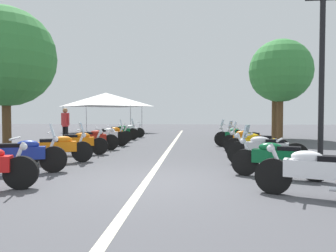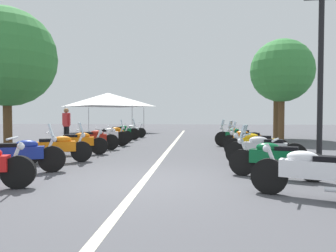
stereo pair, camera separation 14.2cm
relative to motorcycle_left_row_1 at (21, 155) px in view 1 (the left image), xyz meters
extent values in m
plane|color=#4C4C51|center=(-0.65, -3.13, -0.47)|extent=(80.00, 80.00, 0.00)
cube|color=beige|center=(5.93, -3.13, -0.47)|extent=(30.33, 0.16, 0.01)
cylinder|color=black|center=(-1.48, -0.84, -0.15)|extent=(0.30, 0.65, 0.64)
cylinder|color=silver|center=(-1.49, -0.78, 0.15)|extent=(0.14, 0.30, 0.58)
cylinder|color=silver|center=(-1.50, -0.74, 0.51)|extent=(0.61, 0.20, 0.04)
sphere|color=silver|center=(-1.46, -0.89, 0.35)|extent=(0.14, 0.14, 0.14)
cylinder|color=black|center=(0.26, -0.68, -0.15)|extent=(0.37, 0.66, 0.65)
cube|color=navy|center=(-0.01, 0.03, 0.03)|extent=(0.68, 1.18, 0.30)
ellipsoid|color=navy|center=(0.05, -0.14, 0.23)|extent=(0.43, 0.58, 0.22)
cube|color=black|center=(-0.09, 0.23, 0.21)|extent=(0.42, 0.54, 0.12)
cylinder|color=silver|center=(0.24, -0.62, 0.15)|extent=(0.17, 0.30, 0.58)
cylinder|color=silver|center=(0.23, -0.59, 0.51)|extent=(0.59, 0.26, 0.04)
sphere|color=silver|center=(0.28, -0.73, 0.35)|extent=(0.14, 0.14, 0.14)
cylinder|color=silver|center=(-0.01, 0.52, -0.24)|extent=(0.27, 0.54, 0.08)
cube|color=silver|center=(0.26, -0.66, 0.58)|extent=(0.38, 0.24, 0.32)
cylinder|color=black|center=(1.98, -0.78, -0.16)|extent=(0.42, 0.62, 0.63)
cylinder|color=black|center=(1.29, 0.50, -0.16)|extent=(0.42, 0.62, 0.63)
cube|color=orange|center=(1.63, -0.14, 0.02)|extent=(0.77, 1.11, 0.30)
ellipsoid|color=orange|center=(1.72, -0.30, 0.22)|extent=(0.47, 0.58, 0.22)
cube|color=black|center=(1.53, 0.05, 0.20)|extent=(0.46, 0.55, 0.12)
cylinder|color=silver|center=(1.95, -0.73, 0.14)|extent=(0.20, 0.29, 0.58)
cylinder|color=silver|center=(1.93, -0.70, 0.50)|extent=(0.57, 0.33, 0.04)
sphere|color=silver|center=(2.00, -0.83, 0.34)|extent=(0.14, 0.14, 0.14)
cylinder|color=silver|center=(1.59, 0.33, -0.25)|extent=(0.33, 0.52, 0.08)
cube|color=silver|center=(1.97, -0.77, 0.57)|extent=(0.37, 0.28, 0.32)
cylinder|color=black|center=(3.73, -0.78, -0.16)|extent=(0.30, 0.63, 0.62)
cylinder|color=black|center=(3.32, 0.70, -0.16)|extent=(0.30, 0.63, 0.62)
cube|color=orange|center=(3.52, -0.04, 0.02)|extent=(0.58, 1.20, 0.30)
ellipsoid|color=orange|center=(3.57, -0.22, 0.22)|extent=(0.39, 0.57, 0.22)
cube|color=black|center=(3.46, 0.17, 0.20)|extent=(0.38, 0.53, 0.12)
cylinder|color=silver|center=(3.71, -0.72, 0.14)|extent=(0.15, 0.30, 0.58)
cylinder|color=silver|center=(3.70, -0.68, 0.50)|extent=(0.61, 0.21, 0.04)
sphere|color=silver|center=(3.74, -0.83, 0.34)|extent=(0.14, 0.14, 0.14)
cylinder|color=silver|center=(3.57, 0.45, -0.25)|extent=(0.23, 0.55, 0.08)
cylinder|color=black|center=(5.23, -0.79, -0.15)|extent=(0.32, 0.65, 0.64)
cylinder|color=black|center=(4.79, 0.61, -0.15)|extent=(0.32, 0.65, 0.64)
cube|color=maroon|center=(5.01, -0.09, 0.03)|extent=(0.60, 1.15, 0.30)
ellipsoid|color=maroon|center=(5.06, -0.26, 0.23)|extent=(0.40, 0.57, 0.22)
cube|color=black|center=(4.94, 0.12, 0.21)|extent=(0.39, 0.54, 0.12)
cylinder|color=silver|center=(5.21, -0.74, 0.15)|extent=(0.15, 0.30, 0.58)
cylinder|color=silver|center=(5.20, -0.70, 0.51)|extent=(0.60, 0.22, 0.04)
sphere|color=silver|center=(5.24, -0.84, 0.35)|extent=(0.14, 0.14, 0.14)
cylinder|color=silver|center=(5.05, 0.38, -0.25)|extent=(0.24, 0.55, 0.08)
cylinder|color=black|center=(6.87, -0.85, -0.14)|extent=(0.32, 0.68, 0.67)
cylinder|color=black|center=(6.46, 0.56, -0.14)|extent=(0.32, 0.68, 0.67)
cube|color=white|center=(6.66, -0.15, 0.04)|extent=(0.58, 1.15, 0.30)
ellipsoid|color=white|center=(6.72, -0.32, 0.24)|extent=(0.40, 0.57, 0.22)
cube|color=black|center=(6.60, 0.06, 0.22)|extent=(0.38, 0.53, 0.12)
cylinder|color=silver|center=(6.85, -0.80, 0.16)|extent=(0.15, 0.30, 0.58)
cylinder|color=silver|center=(6.84, -0.76, 0.52)|extent=(0.61, 0.21, 0.04)
sphere|color=silver|center=(6.89, -0.90, 0.36)|extent=(0.14, 0.14, 0.14)
cylinder|color=silver|center=(6.71, 0.32, -0.24)|extent=(0.23, 0.55, 0.08)
cube|color=silver|center=(6.87, -0.84, 0.59)|extent=(0.38, 0.22, 0.32)
cylinder|color=black|center=(8.71, -0.67, -0.17)|extent=(0.34, 0.61, 0.60)
cylinder|color=black|center=(8.18, 0.75, -0.17)|extent=(0.34, 0.61, 0.60)
cube|color=orange|center=(8.44, 0.04, 0.01)|extent=(0.67, 1.18, 0.30)
ellipsoid|color=orange|center=(8.50, -0.13, 0.21)|extent=(0.43, 0.58, 0.22)
cube|color=black|center=(8.36, 0.24, 0.19)|extent=(0.41, 0.54, 0.12)
cylinder|color=silver|center=(8.68, -0.61, 0.13)|extent=(0.17, 0.30, 0.58)
cylinder|color=silver|center=(8.67, -0.58, 0.49)|extent=(0.59, 0.25, 0.04)
sphere|color=silver|center=(8.72, -0.72, 0.33)|extent=(0.14, 0.14, 0.14)
cylinder|color=silver|center=(8.45, 0.53, -0.26)|extent=(0.27, 0.54, 0.08)
cylinder|color=black|center=(10.43, -0.69, -0.14)|extent=(0.35, 0.67, 0.66)
cylinder|color=black|center=(9.93, 0.73, -0.14)|extent=(0.35, 0.67, 0.66)
cube|color=#0C592D|center=(10.18, 0.02, 0.04)|extent=(0.65, 1.17, 0.30)
ellipsoid|color=#0C592D|center=(10.24, -0.15, 0.24)|extent=(0.42, 0.58, 0.22)
cube|color=black|center=(10.10, 0.23, 0.22)|extent=(0.41, 0.54, 0.12)
cylinder|color=silver|center=(10.41, -0.63, 0.16)|extent=(0.16, 0.30, 0.58)
cylinder|color=silver|center=(10.39, -0.59, 0.52)|extent=(0.60, 0.24, 0.04)
sphere|color=silver|center=(10.44, -0.73, 0.36)|extent=(0.14, 0.14, 0.14)
cylinder|color=silver|center=(10.20, 0.51, -0.24)|extent=(0.26, 0.55, 0.08)
cube|color=silver|center=(10.42, -0.67, 0.59)|extent=(0.38, 0.23, 0.32)
cylinder|color=black|center=(12.19, -0.78, -0.16)|extent=(0.38, 0.62, 0.61)
cylinder|color=black|center=(11.56, 0.59, -0.16)|extent=(0.38, 0.62, 0.61)
cube|color=white|center=(11.87, -0.09, 0.02)|extent=(0.73, 1.16, 0.30)
ellipsoid|color=white|center=(11.95, -0.26, 0.22)|extent=(0.45, 0.58, 0.22)
cube|color=black|center=(11.78, 0.11, 0.20)|extent=(0.44, 0.54, 0.12)
cylinder|color=silver|center=(12.16, -0.72, 0.14)|extent=(0.18, 0.29, 0.58)
cylinder|color=silver|center=(12.14, -0.68, 0.50)|extent=(0.58, 0.30, 0.04)
sphere|color=silver|center=(12.21, -0.82, 0.34)|extent=(0.14, 0.14, 0.14)
cylinder|color=silver|center=(11.85, 0.39, -0.26)|extent=(0.30, 0.53, 0.08)
cylinder|color=black|center=(-1.44, -5.57, -0.15)|extent=(0.37, 0.65, 0.64)
cube|color=white|center=(-1.72, -6.25, 0.03)|extent=(0.68, 1.14, 0.30)
ellipsoid|color=white|center=(-1.65, -6.08, 0.23)|extent=(0.44, 0.58, 0.22)
cube|color=black|center=(-1.80, -6.46, 0.21)|extent=(0.42, 0.54, 0.12)
cylinder|color=silver|center=(-1.47, -5.63, 0.15)|extent=(0.17, 0.29, 0.58)
cylinder|color=silver|center=(-1.48, -5.67, 0.51)|extent=(0.59, 0.27, 0.04)
sphere|color=silver|center=(-1.43, -5.53, 0.35)|extent=(0.14, 0.14, 0.14)
cylinder|color=black|center=(0.26, -5.34, -0.16)|extent=(0.36, 0.63, 0.62)
cylinder|color=black|center=(-0.31, -6.73, -0.16)|extent=(0.36, 0.63, 0.62)
cube|color=#0C592D|center=(-0.03, -6.04, 0.02)|extent=(0.69, 1.16, 0.30)
ellipsoid|color=#0C592D|center=(0.04, -5.87, 0.22)|extent=(0.44, 0.58, 0.22)
cube|color=black|center=(-0.11, -6.24, 0.20)|extent=(0.42, 0.54, 0.12)
cylinder|color=silver|center=(0.23, -5.40, 0.14)|extent=(0.17, 0.29, 0.58)
cylinder|color=silver|center=(0.22, -5.44, 0.50)|extent=(0.59, 0.27, 0.04)
sphere|color=silver|center=(0.28, -5.30, 0.34)|extent=(0.14, 0.14, 0.14)
cylinder|color=silver|center=(-0.37, -6.39, -0.25)|extent=(0.28, 0.54, 0.08)
cube|color=silver|center=(0.25, -5.36, 0.57)|extent=(0.38, 0.25, 0.32)
cylinder|color=black|center=(1.83, -5.43, -0.13)|extent=(0.33, 0.69, 0.68)
cylinder|color=black|center=(1.39, -6.87, -0.13)|extent=(0.33, 0.69, 0.68)
cube|color=silver|center=(1.61, -6.15, 0.05)|extent=(0.61, 1.18, 0.30)
ellipsoid|color=silver|center=(1.66, -5.98, 0.25)|extent=(0.40, 0.57, 0.22)
cube|color=black|center=(1.55, -6.36, 0.23)|extent=(0.39, 0.54, 0.12)
cylinder|color=silver|center=(1.82, -5.49, 0.17)|extent=(0.15, 0.30, 0.58)
cylinder|color=silver|center=(1.80, -5.53, 0.53)|extent=(0.60, 0.22, 0.04)
sphere|color=silver|center=(1.85, -5.38, 0.37)|extent=(0.14, 0.14, 0.14)
cylinder|color=silver|center=(1.31, -6.53, -0.23)|extent=(0.24, 0.55, 0.08)
cylinder|color=black|center=(3.50, -5.52, -0.15)|extent=(0.29, 0.66, 0.65)
cylinder|color=black|center=(3.16, -6.95, -0.15)|extent=(0.29, 0.66, 0.65)
cube|color=#EAB214|center=(3.33, -6.23, 0.03)|extent=(0.53, 1.15, 0.30)
ellipsoid|color=#EAB214|center=(3.37, -6.06, 0.23)|extent=(0.37, 0.57, 0.22)
cube|color=black|center=(3.28, -6.45, 0.21)|extent=(0.36, 0.53, 0.12)
cylinder|color=silver|center=(3.49, -5.58, 0.15)|extent=(0.14, 0.30, 0.58)
cylinder|color=silver|center=(3.48, -5.62, 0.51)|extent=(0.61, 0.18, 0.04)
sphere|color=silver|center=(3.51, -5.47, 0.35)|extent=(0.14, 0.14, 0.14)
cylinder|color=silver|center=(3.05, -6.62, -0.25)|extent=(0.21, 0.55, 0.08)
cube|color=silver|center=(3.50, -5.54, 0.58)|extent=(0.38, 0.20, 0.32)
cylinder|color=black|center=(5.43, -5.59, -0.16)|extent=(0.36, 0.64, 0.63)
cylinder|color=black|center=(4.95, -6.85, -0.16)|extent=(0.36, 0.64, 0.63)
cube|color=orange|center=(5.19, -6.22, 0.02)|extent=(0.63, 1.06, 0.30)
ellipsoid|color=orange|center=(5.25, -6.05, 0.22)|extent=(0.43, 0.58, 0.22)
cube|color=black|center=(5.11, -6.42, 0.20)|extent=(0.41, 0.54, 0.12)
cylinder|color=silver|center=(5.41, -5.64, 0.14)|extent=(0.17, 0.30, 0.58)
cylinder|color=silver|center=(5.39, -5.68, 0.50)|extent=(0.59, 0.26, 0.04)
sphere|color=silver|center=(5.45, -5.54, 0.34)|extent=(0.14, 0.14, 0.14)
cylinder|color=silver|center=(4.87, -6.53, -0.25)|extent=(0.27, 0.54, 0.08)
cube|color=silver|center=(5.42, -5.61, 0.57)|extent=(0.38, 0.24, 0.32)
cylinder|color=black|center=(7.04, -5.42, -0.13)|extent=(0.32, 0.69, 0.68)
cylinder|color=black|center=(6.65, -6.76, -0.13)|extent=(0.32, 0.69, 0.68)
cube|color=#0C592D|center=(6.85, -6.09, 0.05)|extent=(0.57, 1.10, 0.30)
ellipsoid|color=#0C592D|center=(6.90, -5.92, 0.25)|extent=(0.39, 0.57, 0.22)
cube|color=black|center=(6.78, -6.30, 0.23)|extent=(0.38, 0.53, 0.12)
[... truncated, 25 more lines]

